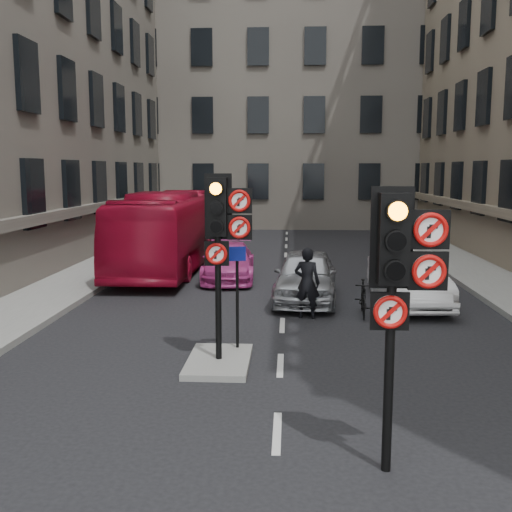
# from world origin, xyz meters

# --- Properties ---
(ground) EXTENTS (120.00, 120.00, 0.00)m
(ground) POSITION_xyz_m (0.00, 0.00, 0.00)
(ground) COLOR black
(ground) RESTS_ON ground
(pavement_left) EXTENTS (3.00, 50.00, 0.16)m
(pavement_left) POSITION_xyz_m (-7.20, 12.00, 0.08)
(pavement_left) COLOR gray
(pavement_left) RESTS_ON ground
(centre_island) EXTENTS (1.20, 2.00, 0.12)m
(centre_island) POSITION_xyz_m (-1.20, 5.00, 0.06)
(centre_island) COLOR gray
(centre_island) RESTS_ON ground
(building_far) EXTENTS (30.00, 14.00, 20.00)m
(building_far) POSITION_xyz_m (0.00, 38.00, 10.00)
(building_far) COLOR slate
(building_far) RESTS_ON ground
(signal_near) EXTENTS (0.91, 0.40, 3.58)m
(signal_near) POSITION_xyz_m (1.49, 0.99, 2.58)
(signal_near) COLOR black
(signal_near) RESTS_ON ground
(signal_far) EXTENTS (0.91, 0.40, 3.58)m
(signal_far) POSITION_xyz_m (-1.11, 4.99, 2.70)
(signal_far) COLOR black
(signal_far) RESTS_ON centre_island
(car_silver) EXTENTS (2.05, 4.42, 1.47)m
(car_silver) POSITION_xyz_m (0.64, 10.81, 0.73)
(car_silver) COLOR #9FA1A6
(car_silver) RESTS_ON ground
(car_white) EXTENTS (1.74, 4.49, 1.46)m
(car_white) POSITION_xyz_m (3.49, 10.52, 0.73)
(car_white) COLOR silver
(car_white) RESTS_ON ground
(car_pink) EXTENTS (1.96, 4.34, 1.23)m
(car_pink) POSITION_xyz_m (-1.92, 14.02, 0.62)
(car_pink) COLOR #C0388A
(car_pink) RESTS_ON ground
(bus_red) EXTENTS (2.47, 10.51, 2.93)m
(bus_red) POSITION_xyz_m (-4.38, 16.19, 1.46)
(bus_red) COLOR maroon
(bus_red) RESTS_ON ground
(motorcycle) EXTENTS (0.54, 1.57, 0.93)m
(motorcycle) POSITION_xyz_m (2.08, 9.11, 0.46)
(motorcycle) COLOR black
(motorcycle) RESTS_ON ground
(motorcyclist) EXTENTS (0.75, 0.58, 1.82)m
(motorcyclist) POSITION_xyz_m (0.61, 8.77, 0.91)
(motorcyclist) COLOR black
(motorcyclist) RESTS_ON ground
(info_sign) EXTENTS (0.36, 0.13, 2.11)m
(info_sign) POSITION_xyz_m (-0.90, 5.73, 1.48)
(info_sign) COLOR black
(info_sign) RESTS_ON centre_island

